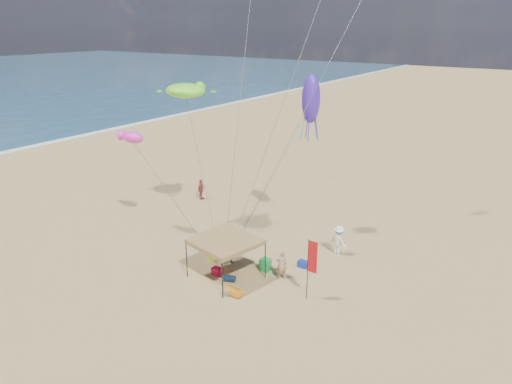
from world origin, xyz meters
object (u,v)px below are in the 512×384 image
feather_flag (311,261)px  chair_yellow (214,253)px  cooler_blue (303,264)px  person_near_c (339,240)px  person_near_b (230,251)px  chair_green (265,265)px  cooler_red (217,271)px  person_near_a (281,264)px  beach_cart (234,292)px  person_far_a (201,189)px  canopy_tent (225,225)px

feather_flag → chair_yellow: (-6.61, 0.74, -1.81)m
cooler_blue → person_near_c: bearing=69.5°
feather_flag → person_near_b: feather_flag is taller
chair_green → person_near_c: 4.73m
cooler_red → person_near_a: person_near_a is taller
cooler_red → person_near_c: (4.38, 5.82, 0.71)m
person_near_b → person_near_c: size_ratio=0.84×
person_near_c → beach_cart: bearing=92.0°
cooler_blue → person_near_a: 1.86m
chair_yellow → chair_green: bearing=9.5°
cooler_red → person_far_a: 11.86m
beach_cart → feather_flag: bearing=27.3°
person_far_a → cooler_blue: bearing=-127.5°
cooler_blue → person_near_a: person_near_a is taller
canopy_tent → beach_cart: canopy_tent is taller
cooler_red → cooler_blue: bearing=44.0°
chair_green → person_near_a: 1.25m
feather_flag → chair_green: (-3.43, 1.27, -1.81)m
canopy_tent → person_near_a: size_ratio=3.58×
cooler_blue → chair_yellow: size_ratio=0.77×
canopy_tent → cooler_blue: canopy_tent is taller
canopy_tent → person_near_c: bearing=56.8°
chair_yellow → cooler_blue: bearing=23.3°
person_far_a → canopy_tent: bearing=-147.3°
beach_cart → person_near_c: person_near_c is taller
feather_flag → beach_cart: feather_flag is taller
person_near_a → chair_green: bearing=-53.5°
person_near_b → chair_yellow: bearing=146.9°
canopy_tent → cooler_red: size_ratio=10.77×
cooler_red → person_far_a: (-8.32, 8.43, 0.61)m
canopy_tent → chair_yellow: (-1.86, 1.25, -2.70)m
canopy_tent → person_near_b: size_ratio=3.83×
cooler_blue → chair_green: bearing=-135.6°
beach_cart → person_far_a: (-10.32, 9.60, 0.60)m
beach_cart → person_far_a: bearing=137.1°
person_near_a → feather_flag: bearing=112.4°
canopy_tent → chair_yellow: size_ratio=8.31×
cooler_blue → person_far_a: bearing=156.5°
cooler_blue → beach_cart: bearing=-107.8°
canopy_tent → person_near_c: (3.79, 5.78, -2.14)m
cooler_red → person_near_a: 3.51m
person_near_b → feather_flag: bearing=-46.9°
cooler_red → person_near_c: size_ratio=0.30×
chair_green → beach_cart: bearing=-88.5°
chair_green → person_near_c: person_near_c is taller
cooler_red → person_near_c: 7.32m
person_near_a → person_far_a: (-11.38, 6.83, -0.01)m
chair_yellow → person_near_a: 4.36m
chair_yellow → person_far_a: (-7.06, 7.14, 0.45)m
chair_yellow → person_near_a: person_near_a is taller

